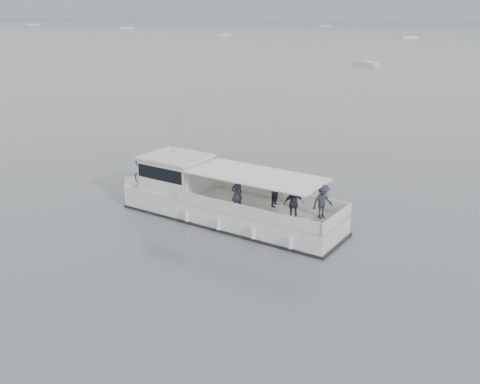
# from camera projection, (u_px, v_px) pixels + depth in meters

# --- Properties ---
(ground) EXTENTS (1400.00, 1400.00, 0.00)m
(ground) POSITION_uv_depth(u_px,v_px,m) (322.00, 241.00, 25.18)
(ground) COLOR #555E64
(ground) RESTS_ON ground
(headland) EXTENTS (1400.00, 90.00, 28.00)m
(headland) POSITION_uv_depth(u_px,v_px,m) (367.00, 5.00, 537.00)
(headland) COLOR #939EA8
(headland) RESTS_ON ground
(tour_boat) EXTENTS (13.21, 7.27, 5.65)m
(tour_boat) POSITION_uv_depth(u_px,v_px,m) (212.00, 199.00, 27.94)
(tour_boat) COLOR silver
(tour_boat) RESTS_ON ground
(moored_fleet) EXTENTS (414.33, 315.43, 9.97)m
(moored_fleet) POSITION_uv_depth(u_px,v_px,m) (327.00, 34.00, 222.42)
(moored_fleet) COLOR silver
(moored_fleet) RESTS_ON ground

